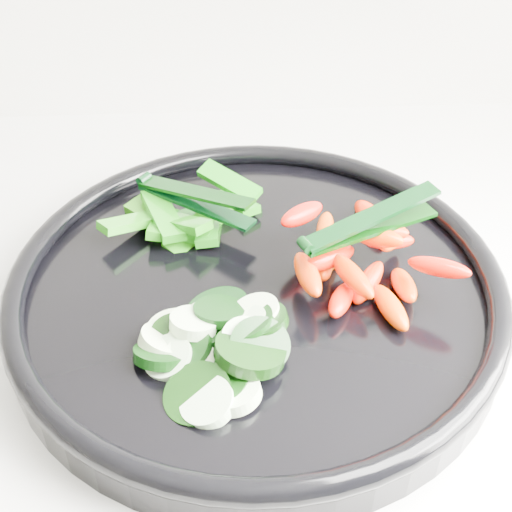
{
  "coord_description": "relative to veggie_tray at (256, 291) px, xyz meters",
  "views": [
    {
      "loc": [
        0.61,
        1.28,
        1.32
      ],
      "look_at": [
        0.63,
        1.68,
        0.99
      ],
      "focal_mm": 50.0,
      "sensor_mm": 36.0,
      "label": 1
    }
  ],
  "objects": [
    {
      "name": "veggie_tray",
      "position": [
        0.0,
        0.0,
        0.0
      ],
      "size": [
        0.4,
        0.4,
        0.04
      ],
      "color": "black",
      "rests_on": "counter"
    },
    {
      "name": "cucumber_pile",
      "position": [
        -0.03,
        -0.07,
        0.01
      ],
      "size": [
        0.12,
        0.13,
        0.04
      ],
      "color": "black",
      "rests_on": "veggie_tray"
    },
    {
      "name": "carrot_pile",
      "position": [
        0.08,
        0.01,
        0.02
      ],
      "size": [
        0.14,
        0.16,
        0.05
      ],
      "color": "red",
      "rests_on": "veggie_tray"
    },
    {
      "name": "pepper_pile",
      "position": [
        -0.05,
        0.08,
        0.01
      ],
      "size": [
        0.14,
        0.11,
        0.04
      ],
      "color": "#0A720C",
      "rests_on": "veggie_tray"
    },
    {
      "name": "tong_carrot",
      "position": [
        0.08,
        0.01,
        0.05
      ],
      "size": [
        0.11,
        0.06,
        0.02
      ],
      "color": "black",
      "rests_on": "carrot_pile"
    },
    {
      "name": "tong_pepper",
      "position": [
        -0.05,
        0.08,
        0.03
      ],
      "size": [
        0.1,
        0.08,
        0.02
      ],
      "color": "black",
      "rests_on": "pepper_pile"
    }
  ]
}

